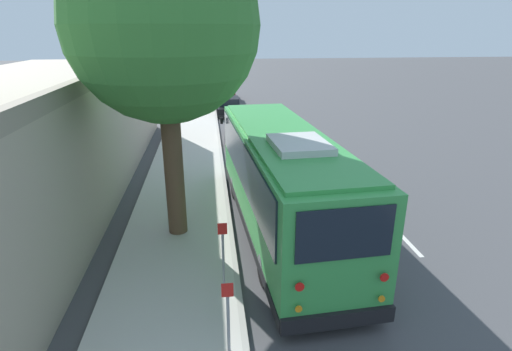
{
  "coord_description": "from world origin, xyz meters",
  "views": [
    {
      "loc": [
        -10.24,
        2.29,
        5.92
      ],
      "look_at": [
        2.3,
        0.78,
        1.3
      ],
      "focal_mm": 28.0,
      "sensor_mm": 36.0,
      "label": 1
    }
  ],
  "objects_px": {
    "shuttle_bus": "(282,176)",
    "parked_sedan_white": "(240,129)",
    "parked_sedan_black": "(229,106)",
    "sign_post_near": "(228,317)",
    "parked_sedan_maroon": "(224,93)",
    "sign_post_far": "(223,253)",
    "street_tree": "(163,12)"
  },
  "relations": [
    {
      "from": "parked_sedan_black",
      "to": "sign_post_near",
      "type": "xyz_separation_m",
      "value": [
        -23.56,
        1.33,
        0.35
      ]
    },
    {
      "from": "parked_sedan_maroon",
      "to": "shuttle_bus",
      "type": "bearing_deg",
      "value": -178.93
    },
    {
      "from": "sign_post_far",
      "to": "parked_sedan_maroon",
      "type": "bearing_deg",
      "value": -2.61
    },
    {
      "from": "shuttle_bus",
      "to": "street_tree",
      "type": "relative_size",
      "value": 1.09
    },
    {
      "from": "parked_sedan_white",
      "to": "parked_sedan_maroon",
      "type": "bearing_deg",
      "value": 4.56
    },
    {
      "from": "parked_sedan_maroon",
      "to": "sign_post_far",
      "type": "bearing_deg",
      "value": 177.08
    },
    {
      "from": "sign_post_near",
      "to": "sign_post_far",
      "type": "relative_size",
      "value": 0.93
    },
    {
      "from": "parked_sedan_white",
      "to": "street_tree",
      "type": "distance_m",
      "value": 12.76
    },
    {
      "from": "sign_post_near",
      "to": "sign_post_far",
      "type": "xyz_separation_m",
      "value": [
        2.14,
        0.0,
        0.06
      ]
    },
    {
      "from": "shuttle_bus",
      "to": "sign_post_near",
      "type": "xyz_separation_m",
      "value": [
        -5.03,
        1.9,
        -0.86
      ]
    },
    {
      "from": "parked_sedan_white",
      "to": "street_tree",
      "type": "height_order",
      "value": "street_tree"
    },
    {
      "from": "parked_sedan_maroon",
      "to": "sign_post_near",
      "type": "relative_size",
      "value": 2.88
    },
    {
      "from": "sign_post_far",
      "to": "sign_post_near",
      "type": "bearing_deg",
      "value": 180.0
    },
    {
      "from": "shuttle_bus",
      "to": "sign_post_near",
      "type": "relative_size",
      "value": 6.59
    },
    {
      "from": "shuttle_bus",
      "to": "parked_sedan_white",
      "type": "relative_size",
      "value": 2.2
    },
    {
      "from": "parked_sedan_white",
      "to": "sign_post_near",
      "type": "bearing_deg",
      "value": 178.1
    },
    {
      "from": "shuttle_bus",
      "to": "parked_sedan_maroon",
      "type": "distance_m",
      "value": 25.46
    },
    {
      "from": "street_tree",
      "to": "parked_sedan_black",
      "type": "bearing_deg",
      "value": -8.03
    },
    {
      "from": "street_tree",
      "to": "sign_post_far",
      "type": "distance_m",
      "value": 6.29
    },
    {
      "from": "shuttle_bus",
      "to": "parked_sedan_white",
      "type": "distance_m",
      "value": 11.23
    },
    {
      "from": "shuttle_bus",
      "to": "parked_sedan_white",
      "type": "bearing_deg",
      "value": -1.66
    },
    {
      "from": "shuttle_bus",
      "to": "parked_sedan_black",
      "type": "xyz_separation_m",
      "value": [
        18.53,
        0.57,
        -1.21
      ]
    },
    {
      "from": "parked_sedan_white",
      "to": "sign_post_far",
      "type": "xyz_separation_m",
      "value": [
        -14.04,
        1.54,
        0.4
      ]
    },
    {
      "from": "parked_sedan_maroon",
      "to": "sign_post_near",
      "type": "distance_m",
      "value": 30.48
    },
    {
      "from": "parked_sedan_black",
      "to": "sign_post_far",
      "type": "relative_size",
      "value": 2.74
    },
    {
      "from": "sign_post_near",
      "to": "parked_sedan_black",
      "type": "bearing_deg",
      "value": -3.23
    },
    {
      "from": "street_tree",
      "to": "sign_post_far",
      "type": "bearing_deg",
      "value": -157.22
    },
    {
      "from": "shuttle_bus",
      "to": "parked_sedan_maroon",
      "type": "height_order",
      "value": "shuttle_bus"
    },
    {
      "from": "shuttle_bus",
      "to": "sign_post_far",
      "type": "relative_size",
      "value": 6.11
    },
    {
      "from": "parked_sedan_white",
      "to": "sign_post_near",
      "type": "distance_m",
      "value": 16.26
    },
    {
      "from": "sign_post_near",
      "to": "parked_sedan_white",
      "type": "bearing_deg",
      "value": -5.45
    },
    {
      "from": "parked_sedan_maroon",
      "to": "sign_post_near",
      "type": "height_order",
      "value": "sign_post_near"
    }
  ]
}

